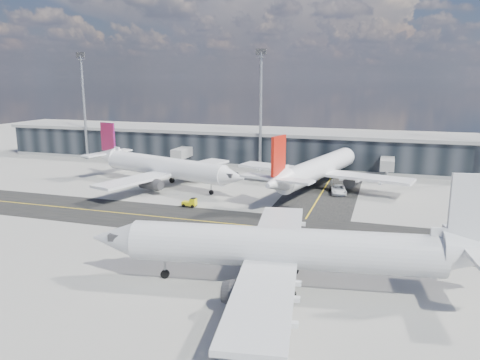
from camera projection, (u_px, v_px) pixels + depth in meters
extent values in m
plane|color=gray|center=(177.00, 227.00, 71.27)|extent=(300.00, 300.00, 0.00)
cube|color=black|center=(188.00, 220.00, 74.99)|extent=(180.00, 14.00, 0.02)
cube|color=black|center=(326.00, 186.00, 98.48)|extent=(14.00, 50.00, 0.02)
cube|color=yellow|center=(188.00, 219.00, 74.98)|extent=(180.00, 0.25, 0.01)
cube|color=yellow|center=(326.00, 186.00, 98.48)|extent=(0.25, 50.00, 0.01)
cube|color=black|center=(267.00, 149.00, 121.58)|extent=(150.00, 12.00, 8.00)
cube|color=gray|center=(268.00, 132.00, 120.63)|extent=(152.00, 13.00, 0.80)
cube|color=gray|center=(267.00, 163.00, 122.35)|extent=(150.00, 12.20, 0.80)
cube|color=gray|center=(184.00, 152.00, 120.18)|extent=(3.00, 10.00, 2.40)
cylinder|color=gray|center=(176.00, 164.00, 116.02)|extent=(0.60, 0.60, 2.40)
cube|color=gray|center=(387.00, 163.00, 105.33)|extent=(3.00, 10.00, 2.40)
cylinder|color=gray|center=(386.00, 177.00, 101.17)|extent=(0.60, 0.60, 2.40)
cylinder|color=gray|center=(84.00, 108.00, 127.76)|extent=(0.70, 0.70, 28.00)
cube|color=#2D2D30|center=(80.00, 55.00, 124.71)|extent=(2.50, 0.50, 1.40)
cylinder|color=gray|center=(261.00, 113.00, 112.91)|extent=(0.70, 0.70, 28.00)
cube|color=#2D2D30|center=(261.00, 52.00, 109.86)|extent=(2.50, 0.50, 1.40)
cylinder|color=white|center=(165.00, 167.00, 97.15)|extent=(30.81, 13.43, 4.14)
cone|color=white|center=(233.00, 177.00, 87.17)|extent=(6.19, 5.52, 4.14)
cone|color=white|center=(108.00, 156.00, 107.28)|extent=(7.18, 5.84, 4.14)
cube|color=white|center=(168.00, 172.00, 96.78)|extent=(15.68, 35.07, 0.52)
cylinder|color=#2D2D30|center=(192.00, 173.00, 101.38)|extent=(4.86, 3.59, 2.38)
cylinder|color=#2D2D30|center=(150.00, 184.00, 91.51)|extent=(4.86, 3.59, 2.38)
cube|color=silver|center=(192.00, 170.00, 101.20)|extent=(2.10, 1.03, 0.83)
cube|color=silver|center=(150.00, 180.00, 91.33)|extent=(2.10, 1.03, 0.83)
cube|color=maroon|center=(108.00, 137.00, 106.05)|extent=(4.28, 1.77, 6.41)
cube|color=white|center=(107.00, 153.00, 107.15)|extent=(6.55, 12.71, 0.36)
cube|color=#2D2D30|center=(230.00, 175.00, 87.38)|extent=(2.67, 2.80, 0.72)
cylinder|color=gray|center=(211.00, 188.00, 90.73)|extent=(0.31, 0.31, 2.07)
cylinder|color=black|center=(211.00, 192.00, 90.90)|extent=(1.00, 0.63, 0.93)
cylinder|color=black|center=(172.00, 180.00, 100.97)|extent=(1.24, 0.84, 1.14)
cylinder|color=black|center=(151.00, 186.00, 96.04)|extent=(1.24, 0.84, 1.14)
cylinder|color=white|center=(319.00, 168.00, 94.98)|extent=(11.89, 32.38, 4.30)
cone|color=white|center=(349.00, 155.00, 110.21)|extent=(5.46, 6.25, 4.30)
cone|color=white|center=(277.00, 182.00, 79.16)|extent=(5.72, 7.30, 4.30)
cube|color=white|center=(321.00, 172.00, 96.11)|extent=(36.81, 13.96, 0.54)
cylinder|color=#2D2D30|center=(294.00, 174.00, 100.55)|extent=(3.48, 4.98, 2.47)
cylinder|color=#2D2D30|center=(353.00, 180.00, 93.96)|extent=(3.48, 4.98, 2.47)
cube|color=silver|center=(294.00, 170.00, 100.37)|extent=(0.93, 2.19, 0.86)
cube|color=silver|center=(353.00, 176.00, 93.78)|extent=(0.93, 2.19, 0.86)
cube|color=red|center=(279.00, 155.00, 78.64)|extent=(1.55, 4.50, 6.67)
cube|color=white|center=(277.00, 179.00, 79.03)|extent=(13.26, 6.01, 0.38)
cube|color=#2D2D30|center=(348.00, 154.00, 109.67)|extent=(2.81, 2.66, 0.75)
cylinder|color=gray|center=(340.00, 172.00, 106.38)|extent=(0.31, 0.31, 2.15)
cylinder|color=black|center=(340.00, 175.00, 106.55)|extent=(0.60, 1.03, 0.97)
cylinder|color=black|center=(302.00, 185.00, 96.53)|extent=(0.81, 1.28, 1.18)
cylinder|color=black|center=(331.00, 189.00, 93.23)|extent=(0.81, 1.28, 1.18)
cylinder|color=silver|center=(283.00, 248.00, 50.19)|extent=(33.48, 9.38, 4.43)
cone|color=silver|center=(117.00, 239.00, 53.07)|extent=(6.14, 5.21, 4.43)
cone|color=silver|center=(475.00, 252.00, 47.08)|extent=(7.23, 5.38, 4.43)
cube|color=silver|center=(272.00, 257.00, 50.60)|extent=(11.14, 38.03, 0.55)
cylinder|color=#2D2D30|center=(254.00, 294.00, 44.63)|extent=(4.98, 3.22, 2.55)
cylinder|color=#2D2D30|center=(268.00, 246.00, 57.43)|extent=(4.98, 3.22, 2.55)
cube|color=silver|center=(254.00, 285.00, 44.43)|extent=(2.25, 0.77, 0.89)
cube|color=silver|center=(268.00, 239.00, 57.24)|extent=(2.25, 0.77, 0.89)
cube|color=silver|center=(474.00, 208.00, 46.16)|extent=(4.67, 1.19, 6.86)
cube|color=silver|center=(476.00, 246.00, 46.93)|extent=(5.07, 13.59, 0.39)
cube|color=#2D2D30|center=(121.00, 235.00, 52.89)|extent=(2.55, 2.74, 0.77)
cylinder|color=gray|center=(165.00, 267.00, 52.89)|extent=(0.30, 0.30, 2.21)
cylinder|color=black|center=(165.00, 274.00, 53.07)|extent=(1.04, 0.53, 1.00)
cylinder|color=black|center=(291.00, 295.00, 47.64)|extent=(1.29, 0.73, 1.22)
cylinder|color=black|center=(294.00, 269.00, 54.04)|extent=(1.29, 0.73, 1.22)
cube|color=yellow|center=(189.00, 203.00, 82.27)|extent=(2.64, 1.31, 0.60)
cube|color=yellow|center=(193.00, 201.00, 81.89)|extent=(0.99, 1.16, 0.78)
cube|color=black|center=(193.00, 199.00, 81.82)|extent=(0.91, 1.11, 0.22)
cylinder|color=black|center=(195.00, 205.00, 82.57)|extent=(0.61, 0.24, 0.60)
cylinder|color=black|center=(192.00, 206.00, 81.54)|extent=(0.61, 0.24, 0.60)
cylinder|color=black|center=(186.00, 204.00, 83.15)|extent=(0.61, 0.24, 0.60)
cylinder|color=black|center=(184.00, 206.00, 82.12)|extent=(0.61, 0.24, 0.60)
imported|color=white|center=(338.00, 190.00, 91.48)|extent=(3.86, 6.50, 1.69)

